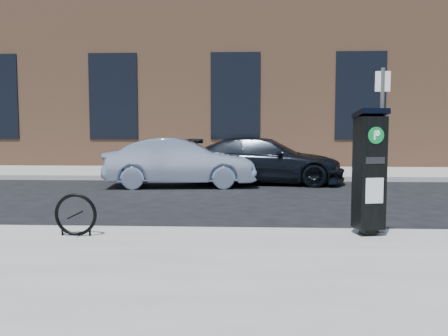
# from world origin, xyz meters

# --- Properties ---
(ground) EXTENTS (120.00, 120.00, 0.00)m
(ground) POSITION_xyz_m (0.00, 0.00, 0.00)
(ground) COLOR black
(ground) RESTS_ON ground
(sidewalk_far) EXTENTS (60.00, 12.00, 0.15)m
(sidewalk_far) POSITION_xyz_m (0.00, 14.00, 0.07)
(sidewalk_far) COLOR gray
(sidewalk_far) RESTS_ON ground
(curb_near) EXTENTS (60.00, 0.12, 0.16)m
(curb_near) POSITION_xyz_m (0.00, -0.02, 0.07)
(curb_near) COLOR #9E9B93
(curb_near) RESTS_ON ground
(curb_far) EXTENTS (60.00, 0.12, 0.16)m
(curb_far) POSITION_xyz_m (0.00, 8.02, 0.07)
(curb_far) COLOR #9E9B93
(curb_far) RESTS_ON ground
(building) EXTENTS (28.00, 10.05, 8.25)m
(building) POSITION_xyz_m (-0.00, 17.00, 4.15)
(building) COLOR #8C5E3F
(building) RESTS_ON ground
(parking_kiosk) EXTENTS (0.49, 0.46, 1.85)m
(parking_kiosk) POSITION_xyz_m (2.26, -0.35, 1.10)
(parking_kiosk) COLOR black
(parking_kiosk) RESTS_ON sidewalk_near
(sign_pole) EXTENTS (0.21, 0.19, 2.43)m
(sign_pole) POSITION_xyz_m (2.43, -0.30, 1.36)
(sign_pole) COLOR #54504A
(sign_pole) RESTS_ON sidewalk_near
(bike_rack) EXTENTS (0.63, 0.06, 0.63)m
(bike_rack) POSITION_xyz_m (-2.01, -0.63, 0.46)
(bike_rack) COLOR black
(bike_rack) RESTS_ON sidewalk_near
(car_silver) EXTENTS (4.44, 1.90, 1.42)m
(car_silver) POSITION_xyz_m (-1.47, 6.41, 0.71)
(car_silver) COLOR #9DACC8
(car_silver) RESTS_ON ground
(car_dark) EXTENTS (5.10, 2.59, 1.42)m
(car_dark) POSITION_xyz_m (1.00, 7.40, 0.71)
(car_dark) COLOR black
(car_dark) RESTS_ON ground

